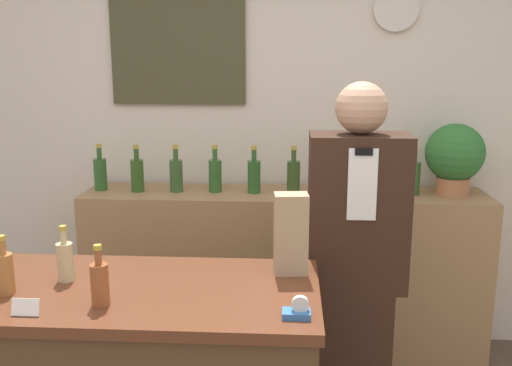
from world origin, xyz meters
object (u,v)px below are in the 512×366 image
at_px(tape_dispenser, 298,311).
at_px(paper_bag, 291,234).
at_px(potted_plant, 455,156).
at_px(shopkeeper, 355,273).

bearing_deg(tape_dispenser, paper_bag, 93.59).
bearing_deg(potted_plant, paper_bag, -129.36).
xyz_separation_m(potted_plant, tape_dispenser, (-0.88, -1.48, -0.25)).
xyz_separation_m(potted_plant, paper_bag, (-0.90, -1.10, -0.12)).
bearing_deg(tape_dispenser, potted_plant, 59.42).
relative_size(shopkeeper, paper_bag, 5.33).
height_order(shopkeeper, paper_bag, shopkeeper).
bearing_deg(paper_bag, potted_plant, 50.64).
relative_size(shopkeeper, potted_plant, 4.14).
height_order(potted_plant, tape_dispenser, potted_plant).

